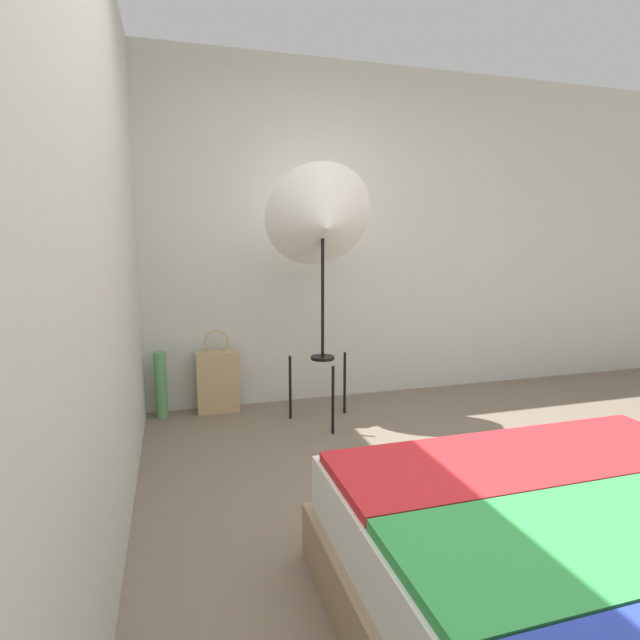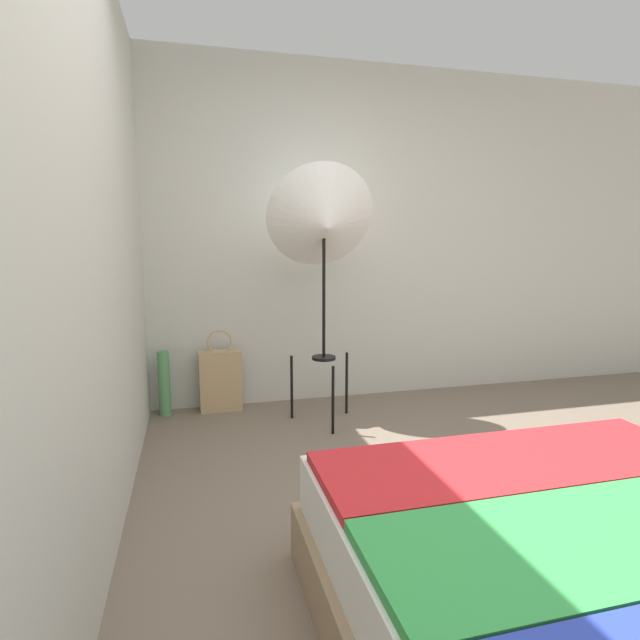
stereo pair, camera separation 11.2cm
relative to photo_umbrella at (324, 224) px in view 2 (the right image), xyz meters
name	(u,v)px [view 2 (the right image)]	position (x,y,z in m)	size (l,w,h in m)	color
ground_plane	(484,579)	(0.16, -1.76, -1.37)	(14.00, 14.00, 0.00)	#756656
wall_back	(326,236)	(0.16, 0.55, -0.07)	(8.00, 0.05, 2.60)	beige
wall_side_left	(109,233)	(-1.23, -0.76, -0.07)	(0.05, 8.00, 2.60)	beige
photo_umbrella	(324,224)	(0.00, 0.00, 0.00)	(0.75, 0.51, 1.77)	black
tote_bag	(221,380)	(-0.69, 0.41, -1.14)	(0.31, 0.13, 0.62)	tan
paper_roll	(164,383)	(-1.09, 0.41, -1.13)	(0.08, 0.08, 0.48)	#56995B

